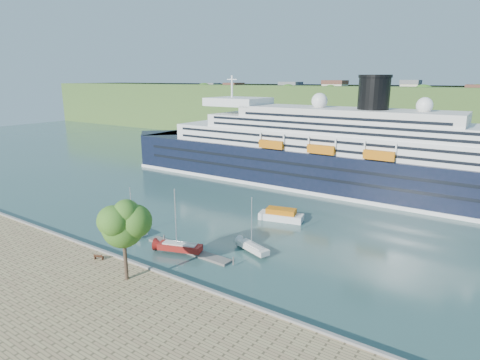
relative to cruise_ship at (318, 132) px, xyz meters
name	(u,v)px	position (x,y,z in m)	size (l,w,h in m)	color
ground	(121,263)	(-5.82, -58.69, -14.03)	(400.00, 400.00, 0.00)	#2D514F
far_hillside	(386,114)	(-5.82, 86.31, -2.03)	(400.00, 50.00, 24.00)	#335220
quay_coping	(119,257)	(-5.82, -58.89, -12.88)	(220.00, 0.50, 0.30)	slate
cruise_ship	(318,132)	(0.00, 0.00, 0.00)	(124.95, 18.19, 28.06)	black
park_bench	(99,256)	(-7.84, -60.89, -12.55)	(1.48, 0.61, 0.95)	#3F2212
promenade_tree	(124,237)	(0.33, -62.62, -6.97)	(7.32, 7.32, 12.12)	#2F5A17
floating_pontoon	(188,250)	(-0.35, -49.54, -13.85)	(16.51, 2.02, 0.37)	slate
sailboat_white_near	(133,212)	(-13.08, -49.54, -9.90)	(6.40, 1.78, 8.27)	silver
sailboat_red	(179,223)	(-0.87, -50.87, -8.95)	(7.86, 2.18, 10.16)	maroon
sailboat_white_far	(253,227)	(8.76, -44.22, -9.63)	(6.80, 1.89, 8.79)	silver
tender_launch	(281,214)	(5.12, -28.22, -12.83)	(8.68, 2.97, 2.40)	#C4660B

